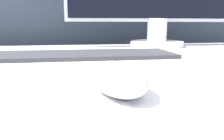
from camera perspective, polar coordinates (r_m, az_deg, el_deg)
partition_panel at (r=1.10m, az=-2.45°, el=-3.77°), size 5.00×0.03×1.10m
computer_mouse_near at (r=0.27m, az=1.27°, el=-1.99°), size 0.08×0.13×0.04m
keyboard at (r=0.47m, az=-10.13°, el=2.88°), size 0.45×0.15×0.02m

